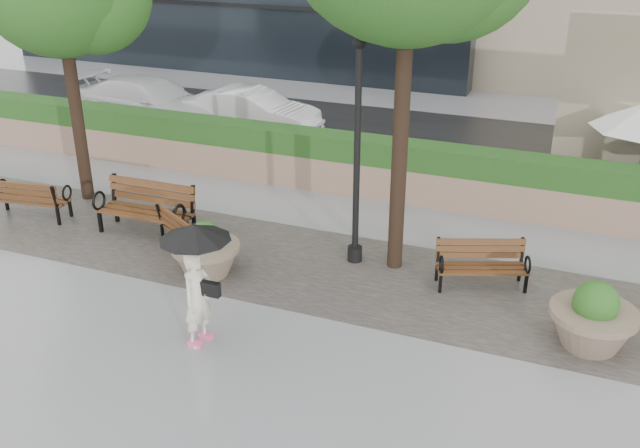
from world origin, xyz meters
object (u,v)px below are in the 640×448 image
at_px(planter_right, 593,322).
at_px(bench_2, 189,241).
at_px(bench_1, 147,220).
at_px(planter_left, 206,254).
at_px(bench_3, 481,274).
at_px(car_left, 150,102).
at_px(car_right, 253,112).
at_px(lamppost, 357,168).
at_px(pedestrian, 197,273).
at_px(bench_0, 31,206).

bearing_deg(planter_right, bench_2, 176.31).
bearing_deg(bench_1, planter_left, -28.95).
xyz_separation_m(bench_1, bench_3, (6.81, 0.32, -0.07)).
distance_m(bench_2, car_left, 9.23).
height_order(planter_left, planter_right, planter_right).
xyz_separation_m(planter_right, car_right, (-9.87, 8.05, 0.23)).
xyz_separation_m(lamppost, car_right, (-5.54, 6.68, -1.21)).
distance_m(lamppost, pedestrian, 3.79).
height_order(bench_1, lamppost, lamppost).
bearing_deg(bench_2, pedestrian, 155.52).
bearing_deg(planter_left, bench_0, 170.20).
xyz_separation_m(planter_right, pedestrian, (-5.64, -2.13, 0.78)).
xyz_separation_m(bench_2, planter_left, (0.76, -0.64, 0.16)).
distance_m(bench_2, lamppost, 3.63).
bearing_deg(bench_2, bench_1, 11.47).
bearing_deg(bench_1, car_left, 122.54).
relative_size(planter_right, car_left, 0.27).
bearing_deg(bench_1, planter_right, -7.02).
bearing_deg(bench_0, bench_1, 176.63).
height_order(bench_3, lamppost, lamppost).
bearing_deg(pedestrian, planter_right, -60.30).
xyz_separation_m(bench_2, car_right, (-2.43, 7.57, 0.42)).
bearing_deg(bench_2, planter_left, 170.94).
distance_m(bench_1, planter_left, 2.31).
distance_m(bench_1, car_right, 7.22).
relative_size(bench_0, pedestrian, 0.88).
height_order(bench_0, car_left, car_left).
xyz_separation_m(bench_1, planter_left, (2.04, -1.08, 0.09)).
bearing_deg(bench_3, planter_left, 174.83).
distance_m(bench_2, car_right, 7.96).
distance_m(bench_0, bench_1, 2.83).
bearing_deg(bench_3, lamppost, 155.55).
bearing_deg(bench_0, planter_left, 161.86).
bearing_deg(bench_1, bench_2, -20.26).
bearing_deg(planter_right, bench_0, 176.62).
height_order(bench_0, bench_3, bench_0).
height_order(bench_2, car_left, car_left).
bearing_deg(lamppost, bench_3, -2.93).
bearing_deg(lamppost, planter_right, -17.52).
xyz_separation_m(bench_1, bench_2, (1.28, -0.45, -0.07)).
relative_size(bench_3, car_right, 0.42).
bearing_deg(planter_right, planter_left, -178.66).
relative_size(planter_left, car_left, 0.25).
xyz_separation_m(car_right, pedestrian, (4.23, -10.17, 0.55)).
height_order(planter_left, car_right, car_right).
height_order(bench_0, planter_right, planter_right).
distance_m(planter_left, car_right, 8.81).
bearing_deg(planter_left, car_left, 129.70).
xyz_separation_m(car_left, pedestrian, (7.56, -9.82, 0.50)).
distance_m(bench_3, lamppost, 2.92).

